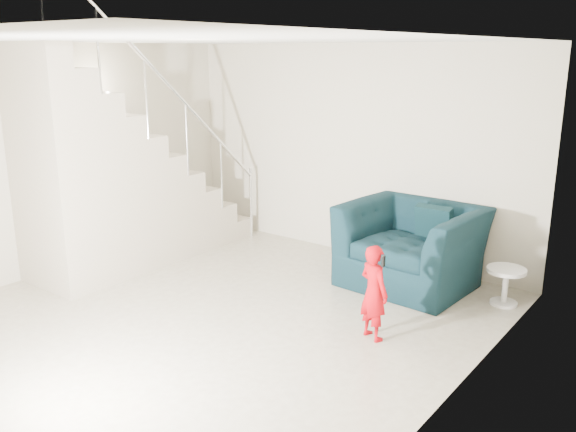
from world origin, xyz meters
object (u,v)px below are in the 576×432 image
Objects in this scene: toddler at (374,292)px; staircase at (115,192)px; side_table at (506,280)px; armchair at (411,246)px.

toddler is 0.25× the size of staircase.
staircase reaches higher than side_table.
armchair is 1.56× the size of toddler.
staircase is (-4.25, -1.67, 0.68)m from side_table.
side_table is 4.62m from staircase.
armchair is 1.49m from toddler.
toddler is at bearing -115.52° from side_table.
staircase is (-3.52, -0.15, 0.49)m from toddler.
staircase reaches higher than armchair.
toddler is 2.25× the size of side_table.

